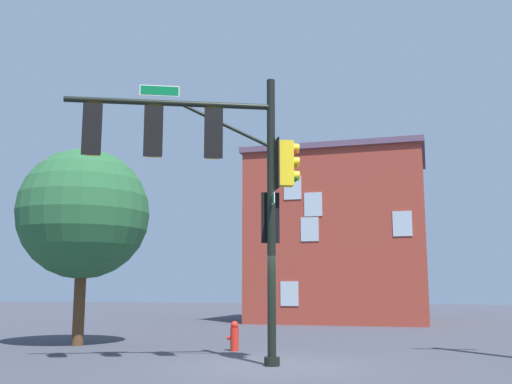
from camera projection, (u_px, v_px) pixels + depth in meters
ground_plane at (272, 366)px, 13.53m from camera, size 120.00×120.00×0.00m
signal_pole_assembly at (216, 168)px, 14.17m from camera, size 5.18×2.71×6.81m
fire_hydrant at (234, 336)px, 16.87m from camera, size 0.33×0.24×0.83m
tree_near at (84, 214)px, 19.09m from camera, size 4.19×4.19×6.23m
brick_building at (340, 237)px, 32.48m from camera, size 9.35×7.20×9.07m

